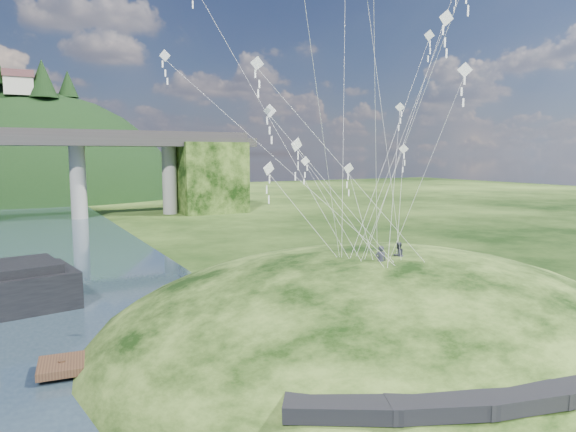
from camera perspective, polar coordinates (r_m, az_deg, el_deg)
ground at (r=27.19m, az=-1.37°, el=-16.70°), size 320.00×320.00×0.00m
grass_hill at (r=33.37m, az=9.70°, el=-14.99°), size 36.00×32.00×13.00m
footpath at (r=24.24m, az=26.94°, el=-15.16°), size 22.29×5.84×0.83m
wooden_dock at (r=29.10m, az=-10.23°, el=-14.15°), size 15.68×4.29×1.11m
kite_flyers at (r=30.14m, az=11.49°, el=-3.00°), size 2.54×1.22×1.71m
kite_swarm at (r=32.98m, az=6.88°, el=16.93°), size 21.40×18.04×18.91m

